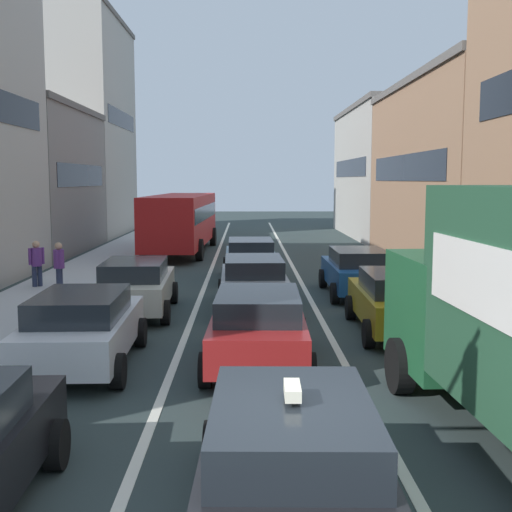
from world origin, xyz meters
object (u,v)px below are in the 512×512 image
Objects in this scene: hatchback_centre_lane_third at (254,281)px; pedestrian_mid_sidewalk at (59,264)px; coupe_centre_lane_fourth at (250,258)px; wagon_right_lane_far at (358,271)px; sedan_centre_lane_second at (258,326)px; sedan_right_lane_behind_truck at (398,300)px; sedan_left_lane_third at (136,285)px; wagon_left_lane_second at (82,327)px; pedestrian_near_kerb at (37,262)px; taxi_centre_lane_front at (291,462)px; bus_mid_queue_primary at (181,218)px.

hatchback_centre_lane_third is 2.61× the size of pedestrian_mid_sidewalk.
hatchback_centre_lane_third is at bearing 179.42° from coupe_centre_lane_fourth.
coupe_centre_lane_fourth and wagon_right_lane_far have the same top height.
sedan_right_lane_behind_truck is (3.39, 2.68, 0.00)m from sedan_centre_lane_second.
hatchback_centre_lane_third is at bearing -81.04° from sedan_left_lane_third.
wagon_left_lane_second is 7.36m from sedan_right_lane_behind_truck.
pedestrian_near_kerb reaches higher than sedan_centre_lane_second.
wagon_left_lane_second is (-3.66, 6.18, -0.00)m from taxi_centre_lane_front.
wagon_left_lane_second is at bearing -177.70° from bus_mid_queue_primary.
coupe_centre_lane_fourth is at bearing -18.08° from wagon_left_lane_second.
taxi_centre_lane_front reaches higher than sedan_centre_lane_second.
bus_mid_queue_primary is (-3.40, 8.72, 0.96)m from coupe_centre_lane_fourth.
sedan_left_lane_third is 4.48m from pedestrian_mid_sidewalk.
wagon_left_lane_second is 5.07m from sedan_left_lane_third.
sedan_left_lane_third is 2.63× the size of pedestrian_mid_sidewalk.
wagon_left_lane_second is 2.62× the size of pedestrian_mid_sidewalk.
pedestrian_near_kerb reaches higher than wagon_right_lane_far.
sedan_right_lane_behind_truck is (6.83, 2.73, 0.00)m from wagon_left_lane_second.
pedestrian_near_kerb is (-3.72, 8.92, 0.15)m from wagon_left_lane_second.
pedestrian_near_kerb reaches higher than hatchback_centre_lane_third.
wagon_right_lane_far is 13.98m from bus_mid_queue_primary.
sedan_right_lane_behind_truck is (3.41, -2.97, 0.00)m from hatchback_centre_lane_third.
pedestrian_near_kerb reaches higher than sedan_left_lane_third.
pedestrian_mid_sidewalk is at bearing 61.02° from sedan_right_lane_behind_truck.
bus_mid_queue_primary is (-3.45, 14.32, 0.96)m from hatchback_centre_lane_third.
bus_mid_queue_primary is at bearing 9.46° from taxi_centre_lane_front.
bus_mid_queue_primary is at bearing -57.70° from pedestrian_near_kerb.
bus_mid_queue_primary is at bearing 12.25° from hatchback_centre_lane_third.
coupe_centre_lane_fourth is 9.24m from sedan_right_lane_behind_truck.
coupe_centre_lane_fourth is 7.48m from pedestrian_near_kerb.
hatchback_centre_lane_third and wagon_right_lane_far have the same top height.
wagon_left_lane_second and hatchback_centre_lane_third have the same top height.
hatchback_centre_lane_third is at bearing -32.42° from wagon_left_lane_second.
coupe_centre_lane_fourth is (-0.30, 17.48, -0.00)m from taxi_centre_lane_front.
coupe_centre_lane_fourth is at bearing -0.78° from hatchback_centre_lane_third.
hatchback_centre_lane_third is 1.00× the size of coupe_centre_lane_fourth.
sedan_centre_lane_second is 3.44m from wagon_left_lane_second.
pedestrian_mid_sidewalk is (-6.24, 2.67, 0.15)m from hatchback_centre_lane_third.
sedan_left_lane_third is at bearing 99.84° from hatchback_centre_lane_third.
coupe_centre_lane_fourth is (-0.05, 5.60, 0.00)m from hatchback_centre_lane_third.
bus_mid_queue_primary is 6.38× the size of pedestrian_near_kerb.
sedan_centre_lane_second is 0.41× the size of bus_mid_queue_primary.
bus_mid_queue_primary is (-6.77, 12.19, 0.96)m from wagon_right_lane_far.
pedestrian_near_kerb is (-7.38, 15.09, 0.15)m from taxi_centre_lane_front.
pedestrian_near_kerb is at bearing 43.24° from sedan_left_lane_third.
taxi_centre_lane_front is 1.00× the size of hatchback_centre_lane_third.
sedan_right_lane_behind_truck is 5.10m from wagon_right_lane_far.
sedan_left_lane_third and sedan_right_lane_behind_truck have the same top height.
coupe_centre_lane_fourth is 4.84m from wagon_right_lane_far.
hatchback_centre_lane_third is at bearing 50.30° from sedan_right_lane_behind_truck.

